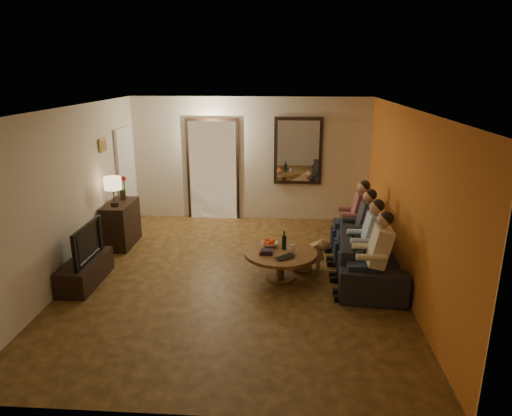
# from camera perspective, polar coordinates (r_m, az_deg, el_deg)

# --- Properties ---
(floor) EXTENTS (5.00, 6.00, 0.01)m
(floor) POSITION_cam_1_polar(r_m,az_deg,el_deg) (7.23, -2.56, -8.63)
(floor) COLOR #3B2710
(floor) RESTS_ON ground
(ceiling) EXTENTS (5.00, 6.00, 0.01)m
(ceiling) POSITION_cam_1_polar(r_m,az_deg,el_deg) (6.55, -2.86, 12.36)
(ceiling) COLOR white
(ceiling) RESTS_ON back_wall
(back_wall) EXTENTS (5.00, 0.02, 2.60)m
(back_wall) POSITION_cam_1_polar(r_m,az_deg,el_deg) (9.69, -0.71, 6.08)
(back_wall) COLOR beige
(back_wall) RESTS_ON floor
(front_wall) EXTENTS (5.00, 0.02, 2.60)m
(front_wall) POSITION_cam_1_polar(r_m,az_deg,el_deg) (4.00, -7.57, -10.22)
(front_wall) COLOR beige
(front_wall) RESTS_ON floor
(left_wall) EXTENTS (0.02, 6.00, 2.60)m
(left_wall) POSITION_cam_1_polar(r_m,az_deg,el_deg) (7.48, -22.11, 1.58)
(left_wall) COLOR beige
(left_wall) RESTS_ON floor
(right_wall) EXTENTS (0.02, 6.00, 2.60)m
(right_wall) POSITION_cam_1_polar(r_m,az_deg,el_deg) (6.96, 18.22, 0.91)
(right_wall) COLOR beige
(right_wall) RESTS_ON floor
(orange_accent) EXTENTS (0.01, 6.00, 2.60)m
(orange_accent) POSITION_cam_1_polar(r_m,az_deg,el_deg) (6.96, 18.14, 0.91)
(orange_accent) COLOR #DA5E25
(orange_accent) RESTS_ON right_wall
(kitchen_doorway) EXTENTS (1.00, 0.06, 2.10)m
(kitchen_doorway) POSITION_cam_1_polar(r_m,az_deg,el_deg) (9.81, -5.39, 4.66)
(kitchen_doorway) COLOR #FFE0A5
(kitchen_doorway) RESTS_ON floor
(door_trim) EXTENTS (1.12, 0.04, 2.22)m
(door_trim) POSITION_cam_1_polar(r_m,az_deg,el_deg) (9.80, -5.40, 4.65)
(door_trim) COLOR black
(door_trim) RESTS_ON floor
(fridge_glimpse) EXTENTS (0.45, 0.03, 1.70)m
(fridge_glimpse) POSITION_cam_1_polar(r_m,az_deg,el_deg) (9.81, -3.92, 3.80)
(fridge_glimpse) COLOR silver
(fridge_glimpse) RESTS_ON floor
(mirror_frame) EXTENTS (1.00, 0.05, 1.40)m
(mirror_frame) POSITION_cam_1_polar(r_m,az_deg,el_deg) (9.59, 5.28, 7.11)
(mirror_frame) COLOR black
(mirror_frame) RESTS_ON back_wall
(mirror_glass) EXTENTS (0.86, 0.02, 1.26)m
(mirror_glass) POSITION_cam_1_polar(r_m,az_deg,el_deg) (9.56, 5.28, 7.08)
(mirror_glass) COLOR white
(mirror_glass) RESTS_ON back_wall
(white_door) EXTENTS (0.06, 0.85, 2.04)m
(white_door) POSITION_cam_1_polar(r_m,az_deg,el_deg) (9.59, -15.90, 3.61)
(white_door) COLOR white
(white_door) RESTS_ON floor
(framed_art) EXTENTS (0.03, 0.28, 0.24)m
(framed_art) POSITION_cam_1_polar(r_m,az_deg,el_deg) (8.52, -18.62, 7.47)
(framed_art) COLOR #B28C33
(framed_art) RESTS_ON left_wall
(art_canvas) EXTENTS (0.01, 0.22, 0.18)m
(art_canvas) POSITION_cam_1_polar(r_m,az_deg,el_deg) (8.52, -18.52, 7.48)
(art_canvas) COLOR brown
(art_canvas) RESTS_ON left_wall
(dresser) EXTENTS (0.45, 0.91, 0.81)m
(dresser) POSITION_cam_1_polar(r_m,az_deg,el_deg) (8.73, -16.52, -1.92)
(dresser) COLOR black
(dresser) RESTS_ON floor
(table_lamp) EXTENTS (0.30, 0.30, 0.54)m
(table_lamp) POSITION_cam_1_polar(r_m,az_deg,el_deg) (8.35, -17.41, 1.98)
(table_lamp) COLOR beige
(table_lamp) RESTS_ON dresser
(flower_vase) EXTENTS (0.14, 0.14, 0.44)m
(flower_vase) POSITION_cam_1_polar(r_m,az_deg,el_deg) (8.76, -16.37, 2.41)
(flower_vase) COLOR #AD1D12
(flower_vase) RESTS_ON dresser
(tv_stand) EXTENTS (0.45, 1.14, 0.38)m
(tv_stand) POSITION_cam_1_polar(r_m,az_deg,el_deg) (7.43, -20.56, -7.43)
(tv_stand) COLOR black
(tv_stand) RESTS_ON floor
(tv) EXTENTS (0.98, 0.13, 0.56)m
(tv) POSITION_cam_1_polar(r_m,az_deg,el_deg) (7.26, -20.94, -4.04)
(tv) COLOR black
(tv) RESTS_ON tv_stand
(sofa) EXTENTS (2.46, 1.17, 0.69)m
(sofa) POSITION_cam_1_polar(r_m,az_deg,el_deg) (7.47, 13.94, -5.39)
(sofa) COLOR black
(sofa) RESTS_ON floor
(person_a) EXTENTS (0.60, 0.40, 1.20)m
(person_a) POSITION_cam_1_polar(r_m,az_deg,el_deg) (6.54, 14.54, -6.31)
(person_a) COLOR tan
(person_a) RESTS_ON sofa
(person_b) EXTENTS (0.60, 0.40, 1.20)m
(person_b) POSITION_cam_1_polar(r_m,az_deg,el_deg) (7.08, 13.69, -4.41)
(person_b) COLOR tan
(person_b) RESTS_ON sofa
(person_c) EXTENTS (0.60, 0.40, 1.20)m
(person_c) POSITION_cam_1_polar(r_m,az_deg,el_deg) (7.64, 12.96, -2.78)
(person_c) COLOR tan
(person_c) RESTS_ON sofa
(person_d) EXTENTS (0.60, 0.40, 1.20)m
(person_d) POSITION_cam_1_polar(r_m,az_deg,el_deg) (8.20, 12.33, -1.38)
(person_d) COLOR tan
(person_d) RESTS_ON sofa
(dog) EXTENTS (0.56, 0.24, 0.56)m
(dog) POSITION_cam_1_polar(r_m,az_deg,el_deg) (7.41, 6.60, -5.71)
(dog) COLOR #AD8450
(dog) RESTS_ON floor
(coffee_table) EXTENTS (1.39, 1.39, 0.45)m
(coffee_table) POSITION_cam_1_polar(r_m,az_deg,el_deg) (7.10, 3.07, -7.15)
(coffee_table) COLOR brown
(coffee_table) RESTS_ON floor
(bowl) EXTENTS (0.26, 0.26, 0.06)m
(bowl) POSITION_cam_1_polar(r_m,az_deg,el_deg) (7.21, 1.70, -4.54)
(bowl) COLOR white
(bowl) RESTS_ON coffee_table
(oranges) EXTENTS (0.20, 0.20, 0.08)m
(oranges) POSITION_cam_1_polar(r_m,az_deg,el_deg) (7.18, 1.70, -4.04)
(oranges) COLOR #FB5515
(oranges) RESTS_ON bowl
(wine_bottle) EXTENTS (0.07, 0.07, 0.31)m
(wine_bottle) POSITION_cam_1_polar(r_m,az_deg,el_deg) (7.05, 3.54, -4.01)
(wine_bottle) COLOR black
(wine_bottle) RESTS_ON coffee_table
(wine_glass) EXTENTS (0.06, 0.06, 0.10)m
(wine_glass) POSITION_cam_1_polar(r_m,az_deg,el_deg) (7.04, 4.58, -4.97)
(wine_glass) COLOR silver
(wine_glass) RESTS_ON coffee_table
(book_stack) EXTENTS (0.20, 0.15, 0.07)m
(book_stack) POSITION_cam_1_polar(r_m,az_deg,el_deg) (6.91, 1.26, -5.48)
(book_stack) COLOR black
(book_stack) RESTS_ON coffee_table
(laptop) EXTENTS (0.39, 0.38, 0.03)m
(laptop) POSITION_cam_1_polar(r_m,az_deg,el_deg) (6.75, 3.92, -6.29)
(laptop) COLOR black
(laptop) RESTS_ON coffee_table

